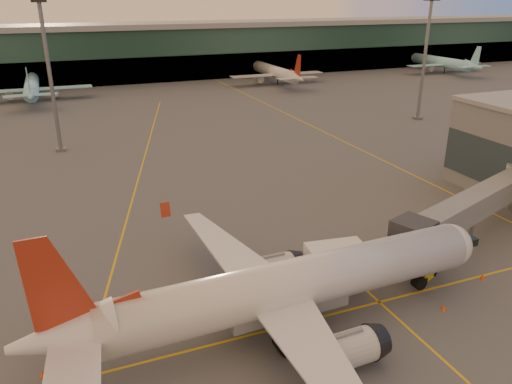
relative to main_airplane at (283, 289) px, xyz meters
name	(u,v)px	position (x,y,z in m)	size (l,w,h in m)	color
ground	(363,350)	(4.84, -4.75, -3.91)	(600.00, 600.00, 0.00)	#4C4F54
taxi_markings	(156,180)	(-2.48, 39.74, -3.90)	(100.12, 173.00, 0.01)	gold
terminal	(115,53)	(4.84, 137.04, 4.85)	(400.00, 20.00, 17.60)	#19382D
mast_west_near	(48,66)	(-15.16, 61.25, 10.96)	(2.40, 2.40, 25.60)	slate
mast_east_near	(426,51)	(59.84, 57.25, 10.96)	(2.40, 2.40, 25.60)	slate
distant_aircraft_row	(50,99)	(-16.16, 113.25, -3.91)	(290.00, 34.00, 13.00)	#98E5FF
main_airplane	(283,289)	(0.00, 0.00, 0.00)	(39.81, 35.81, 12.02)	silver
jet_bridge	(481,202)	(28.16, 7.47, 0.23)	(28.02, 12.48, 5.92)	slate
catering_truck	(335,262)	(7.56, 4.55, -1.50)	(5.71, 3.13, 4.23)	red
gpu_cart	(425,271)	(16.49, 2.20, -3.25)	(2.64, 2.12, 1.34)	gold
cone_nose	(483,277)	(21.51, -0.21, -3.63)	(0.46, 0.46, 0.58)	#ED4B0C
cone_tail	(42,374)	(-18.51, 1.50, -3.64)	(0.43, 0.43, 0.55)	#ED4B0C
cone_wing_left	(204,238)	(-1.39, 18.01, -3.65)	(0.42, 0.42, 0.53)	#ED4B0C
cone_fwd	(444,307)	(14.39, -2.88, -3.64)	(0.43, 0.43, 0.55)	#ED4B0C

